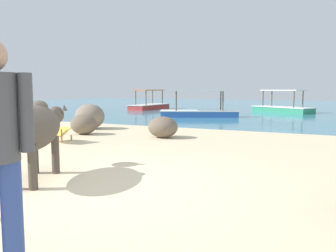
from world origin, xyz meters
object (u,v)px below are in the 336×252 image
Objects in this scene: cow at (34,128)px; boat_blue at (199,111)px; deck_chair_near at (53,127)px; boat_green at (282,107)px; boat_red at (150,105)px.

boat_blue is at bearing -15.78° from cow.
deck_chair_near is 9.05m from boat_blue.
boat_blue reaches higher than cow.
deck_chair_near is 0.22× the size of boat_blue.
boat_green reaches higher than cow.
boat_red is 0.97× the size of boat_blue.
deck_chair_near is at bearing 21.49° from boat_red.
boat_blue is at bearing 49.92° from boat_red.
boat_red is at bearing -66.11° from boat_blue.
boat_red is at bearing 10.68° from deck_chair_near.
boat_red is 0.99× the size of boat_green.
deck_chair_near is 0.23× the size of boat_red.
boat_red is at bearing -1.52° from cow.
cow is at bearing -148.74° from deck_chair_near.
deck_chair_near is at bearing -72.24° from boat_green.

